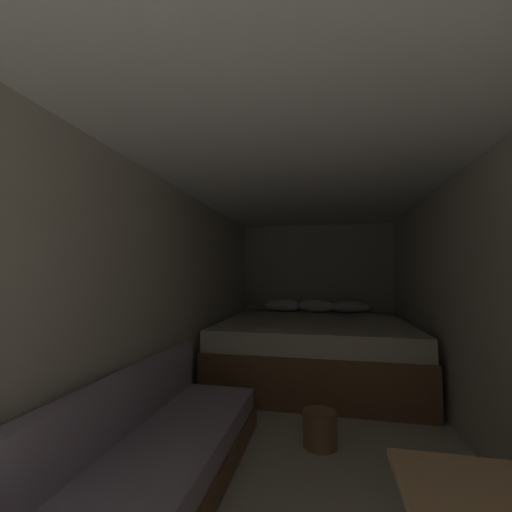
% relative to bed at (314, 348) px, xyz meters
% --- Properties ---
extents(ground_plane, '(7.34, 7.34, 0.00)m').
position_rel_bed_xyz_m(ground_plane, '(0.00, -1.60, -0.37)').
color(ground_plane, beige).
extents(wall_back, '(2.43, 0.05, 2.07)m').
position_rel_bed_xyz_m(wall_back, '(0.00, 1.10, 0.66)').
color(wall_back, beige).
rests_on(wall_back, ground).
extents(wall_left, '(0.05, 5.34, 2.07)m').
position_rel_bed_xyz_m(wall_left, '(-1.19, -1.60, 0.66)').
color(wall_left, beige).
rests_on(wall_left, ground).
extents(wall_right, '(0.05, 5.34, 2.07)m').
position_rel_bed_xyz_m(wall_right, '(1.19, -1.60, 0.66)').
color(wall_right, beige).
rests_on(wall_right, ground).
extents(ceiling_slab, '(2.43, 5.34, 0.05)m').
position_rel_bed_xyz_m(ceiling_slab, '(0.00, -1.60, 1.72)').
color(ceiling_slab, white).
rests_on(ceiling_slab, wall_left).
extents(bed, '(2.21, 2.10, 0.90)m').
position_rel_bed_xyz_m(bed, '(0.00, 0.00, 0.00)').
color(bed, brown).
rests_on(bed, ground).
extents(sofa_left, '(0.70, 2.37, 0.66)m').
position_rel_bed_xyz_m(sofa_left, '(-0.84, -2.56, -0.16)').
color(sofa_left, brown).
rests_on(sofa_left, ground).
extents(wicker_basket, '(0.25, 0.25, 0.25)m').
position_rel_bed_xyz_m(wicker_basket, '(0.09, -1.61, -0.24)').
color(wicker_basket, olive).
rests_on(wicker_basket, ground).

